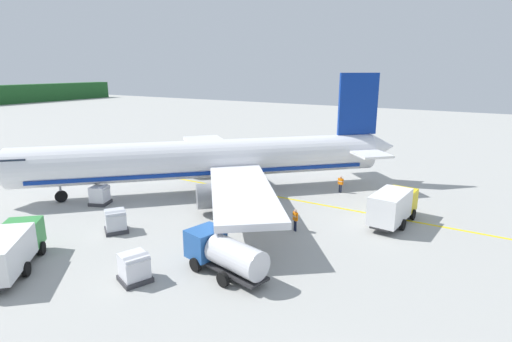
% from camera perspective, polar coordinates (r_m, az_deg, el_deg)
% --- Properties ---
extents(airliner_foreground, '(31.89, 32.45, 11.90)m').
position_cam_1_polar(airliner_foreground, '(40.60, -6.54, 1.61)').
color(airliner_foreground, white).
rests_on(airliner_foreground, ground).
extents(service_truck_fuel, '(6.37, 6.09, 2.59)m').
position_cam_1_polar(service_truck_fuel, '(29.46, -31.71, -9.45)').
color(service_truck_fuel, '#338C3F').
rests_on(service_truck_fuel, ground).
extents(service_truck_baggage, '(3.23, 6.07, 2.40)m').
position_cam_1_polar(service_truck_baggage, '(25.02, -4.52, -11.53)').
color(service_truck_baggage, '#2659A5').
rests_on(service_truck_baggage, ground).
extents(service_truck_catering, '(6.39, 2.82, 2.86)m').
position_cam_1_polar(service_truck_catering, '(34.26, 18.97, -4.67)').
color(service_truck_catering, yellow).
rests_on(service_truck_catering, ground).
extents(cargo_container_near, '(2.32, 2.32, 1.85)m').
position_cam_1_polar(cargo_container_near, '(32.95, -19.37, -6.78)').
color(cargo_container_near, '#333338').
rests_on(cargo_container_near, ground).
extents(cargo_container_mid, '(2.10, 2.10, 1.84)m').
position_cam_1_polar(cargo_container_mid, '(39.98, -21.37, -3.26)').
color(cargo_container_mid, '#333338').
rests_on(cargo_container_mid, ground).
extents(cargo_container_far, '(2.17, 2.17, 1.86)m').
position_cam_1_polar(cargo_container_far, '(25.38, -16.95, -13.07)').
color(cargo_container_far, '#333338').
rests_on(cargo_container_far, ground).
extents(crew_marshaller, '(0.43, 0.55, 1.77)m').
position_cam_1_polar(crew_marshaller, '(31.36, 5.62, -6.73)').
color(crew_marshaller, '#191E33').
rests_on(crew_marshaller, ground).
extents(crew_loader_left, '(0.30, 0.62, 1.73)m').
position_cam_1_polar(crew_loader_left, '(41.61, 11.97, -1.67)').
color(crew_loader_left, '#191E33').
rests_on(crew_loader_left, ground).
extents(apron_guide_line, '(0.30, 60.00, 0.01)m').
position_cam_1_polar(apron_guide_line, '(40.65, 0.54, -3.23)').
color(apron_guide_line, yellow).
rests_on(apron_guide_line, ground).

